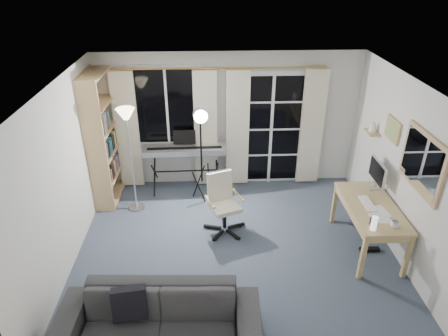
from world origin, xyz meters
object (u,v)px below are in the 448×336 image
Objects in this scene: desk at (371,211)px; monitor at (377,173)px; torchiere_lamp at (128,130)px; studio_light at (201,127)px; sofa at (157,316)px; keyboard_piano at (185,151)px; mug at (395,224)px; bookshelf at (101,142)px; office_chair at (222,197)px.

monitor reaches higher than desk.
studio_light is (1.11, 0.14, -0.02)m from torchiere_lamp.
torchiere_lamp is at bearing 106.19° from sofa.
keyboard_piano reaches higher than mug.
desk is (2.36, -1.29, -0.77)m from studio_light.
studio_light is 2.79m from desk.
keyboard_piano is 3.12m from monitor.
bookshelf is 1.39m from keyboard_piano.
mug is (-0.10, -0.95, -0.21)m from monitor.
office_chair is at bearing -25.44° from bookshelf.
torchiere_lamp is 1.11m from studio_light.
keyboard_piano is 3.27m from sofa.
mug is (0.10, -0.50, 0.15)m from desk.
sofa is (-3.01, -1.98, -0.56)m from monitor.
bookshelf is 1.54× the size of keyboard_piano.
studio_light is at bearing 83.38° from sofa.
torchiere_lamp is (0.55, -0.41, 0.37)m from bookshelf.
studio_light is at bearing 92.30° from office_chair.
torchiere_lamp reaches higher than keyboard_piano.
office_chair is (1.96, -0.99, -0.50)m from bookshelf.
keyboard_piano is 1.08× the size of desk.
studio_light reaches higher than mug.
office_chair is (1.41, -0.58, -0.87)m from torchiere_lamp.
torchiere_lamp is 1.01× the size of studio_light.
sofa is at bearing -76.36° from torchiere_lamp.
office_chair is at bearing 72.68° from sofa.
desk is (2.05, -0.56, 0.07)m from office_chair.
studio_light is (0.29, -0.42, 0.61)m from keyboard_piano.
studio_light reaches higher than monitor.
torchiere_lamp is 0.80× the size of sofa.
studio_light is at bearing 151.23° from desk.
bookshelf is 1.66× the size of desk.
sofa is at bearing -130.21° from office_chair.
mug is 0.05× the size of sofa.
torchiere_lamp reaches higher than sofa.
desk is 11.39× the size of mug.
bookshelf reaches higher than monitor.
monitor is at bearing -25.35° from keyboard_piano.
desk is (4.01, -1.56, -0.42)m from bookshelf.
studio_light reaches higher than desk.
bookshelf reaches higher than mug.
studio_light is 1.86× the size of office_chair.
sofa is at bearing -151.48° from desk.
torchiere_lamp is 1.88× the size of office_chair.
studio_light reaches higher than keyboard_piano.
sofa is at bearing -104.52° from studio_light.
keyboard_piano is at bearing 97.11° from office_chair.
office_chair is 2.23m from sofa.
monitor is (3.66, -0.70, -0.44)m from torchiere_lamp.
keyboard_piano is 0.82× the size of studio_light.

